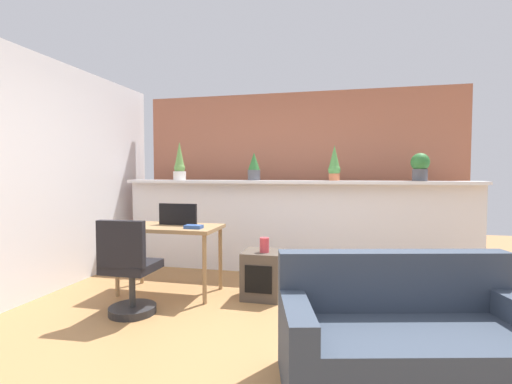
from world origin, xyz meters
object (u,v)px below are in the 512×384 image
Objects in this scene: book_on_desk at (194,227)px; potted_plant_1 at (254,167)px; potted_plant_2 at (334,164)px; vase_on_shelf at (264,245)px; couch at (407,342)px; side_cube_shelf at (262,274)px; desk at (170,233)px; potted_plant_0 at (180,164)px; potted_plant_3 at (420,166)px; tv_monitor at (178,214)px; office_chair at (129,275)px.

potted_plant_1 is at bearing 73.97° from book_on_desk.
potted_plant_1 is at bearing -179.62° from potted_plant_2.
couch is (1.20, -1.39, -0.29)m from vase_on_shelf.
vase_on_shelf reaches higher than side_cube_shelf.
book_on_desk is (-0.73, -0.16, 0.19)m from vase_on_shelf.
potted_plant_1 reaches higher than couch.
desk is at bearing 158.66° from book_on_desk.
potted_plant_3 is at bearing -0.56° from potted_plant_0.
vase_on_shelf is (0.37, -1.07, -0.84)m from potted_plant_1.
potted_plant_2 is at bearing 177.63° from potted_plant_3.
couch reaches higher than desk.
potted_plant_2 is 1.54m from vase_on_shelf.
potted_plant_3 is at bearing 31.46° from vase_on_shelf.
potted_plant_1 is 1.32m from tv_monitor.
potted_plant_2 is 0.41× the size of desk.
office_chair reaches higher than desk.
potted_plant_1 is at bearing 108.25° from side_cube_shelf.
book_on_desk is 2.33m from couch.
book_on_desk is (0.40, 0.58, 0.38)m from office_chair.
desk is at bearing -126.68° from tv_monitor.
couch is (1.23, -1.43, 0.03)m from side_cube_shelf.
potted_plant_0 is at bearing 120.38° from book_on_desk.
desk reaches higher than side_cube_shelf.
potted_plant_1 reaches higher than vase_on_shelf.
side_cube_shelf is (0.34, -1.03, -1.16)m from potted_plant_1.
tv_monitor reaches higher than book_on_desk.
potted_plant_1 is 0.34× the size of desk.
vase_on_shelf is 0.77m from book_on_desk.
potted_plant_0 reaches higher than book_on_desk.
couch is (-0.49, -2.42, -1.13)m from potted_plant_3.
potted_plant_2 is 0.27× the size of couch.
potted_plant_0 is at bearing 113.58° from tv_monitor.
book_on_desk is at bearing 147.59° from couch.
potted_plant_0 is 0.49× the size of desk.
potted_plant_3 is at bearing 21.18° from desk.
couch is (1.93, -1.22, -0.49)m from book_on_desk.
potted_plant_0 is 1.26m from tv_monitor.
tv_monitor reaches higher than office_chair.
potted_plant_0 is at bearing -179.69° from potted_plant_2.
potted_plant_0 is at bearing -179.76° from potted_plant_1.
couch is (1.57, -2.46, -1.13)m from potted_plant_1.
potted_plant_2 is at bearing 45.13° from office_chair.
potted_plant_3 is at bearing 26.35° from book_on_desk.
desk is 2.48× the size of tv_monitor.
tv_monitor is 2.69m from couch.
potted_plant_2 is 2.94× the size of vase_on_shelf.
vase_on_shelf is at bearing -70.92° from potted_plant_1.
potted_plant_1 is 3.13m from couch.
potted_plant_2 is at bearing 101.90° from couch.
potted_plant_0 is 2.13m from side_cube_shelf.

